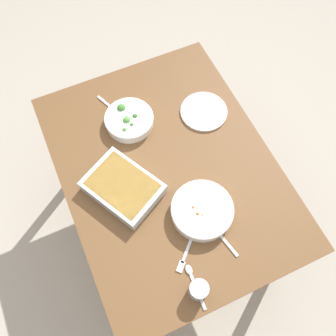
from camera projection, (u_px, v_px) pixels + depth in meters
ground_plane at (168, 220)px, 2.26m from camera, size 6.00×6.00×0.00m
dining_table at (168, 177)px, 1.68m from camera, size 1.20×0.90×0.74m
stew_bowl at (202, 210)px, 1.48m from camera, size 0.26×0.26×0.06m
broccoli_bowl at (129, 120)px, 1.67m from camera, size 0.22×0.22×0.07m
baking_dish at (123, 187)px, 1.52m from camera, size 0.37×0.33×0.06m
drink_cup at (198, 290)px, 1.34m from camera, size 0.07×0.07×0.08m
side_plate at (204, 112)px, 1.71m from camera, size 0.22×0.22×0.01m
spoon_by_stew at (219, 234)px, 1.46m from camera, size 0.17×0.06×0.01m
spoon_by_broccoli at (114, 110)px, 1.72m from camera, size 0.17×0.08×0.01m
spoon_spare at (193, 280)px, 1.38m from camera, size 0.18×0.03×0.01m
fork_on_table at (186, 254)px, 1.43m from camera, size 0.14×0.14×0.01m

